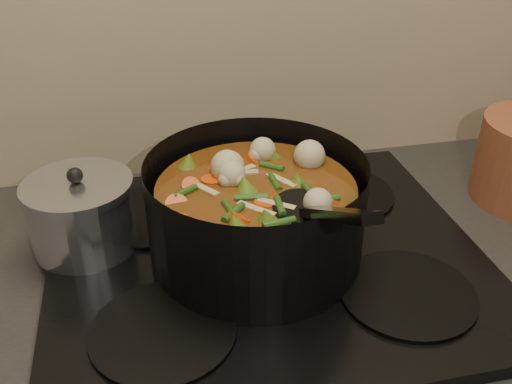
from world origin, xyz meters
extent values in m
cube|color=black|center=(0.00, 1.93, 0.89)|extent=(2.64, 0.64, 0.05)
cube|color=black|center=(0.00, 1.93, 0.92)|extent=(0.62, 0.54, 0.02)
cylinder|color=black|center=(-0.16, 1.80, 0.93)|extent=(0.18, 0.18, 0.01)
cylinder|color=black|center=(0.16, 1.80, 0.93)|extent=(0.18, 0.18, 0.01)
cylinder|color=black|center=(-0.16, 2.06, 0.93)|extent=(0.18, 0.18, 0.01)
cylinder|color=black|center=(0.16, 2.06, 0.93)|extent=(0.18, 0.18, 0.01)
cylinder|color=black|center=(-0.02, 1.93, 1.00)|extent=(0.35, 0.35, 0.15)
cylinder|color=black|center=(-0.02, 1.93, 0.93)|extent=(0.30, 0.30, 0.01)
cylinder|color=#653311|center=(-0.02, 1.93, 0.99)|extent=(0.27, 0.27, 0.10)
cylinder|color=#EB510B|center=(0.02, 1.93, 1.04)|extent=(0.03, 0.03, 0.03)
cylinder|color=#EB510B|center=(0.03, 1.98, 1.04)|extent=(0.04, 0.04, 0.03)
cylinder|color=#EB510B|center=(-0.03, 2.03, 1.04)|extent=(0.04, 0.04, 0.03)
cylinder|color=#EB510B|center=(-0.06, 1.96, 1.04)|extent=(0.03, 0.04, 0.03)
cylinder|color=#EB510B|center=(-0.10, 1.91, 1.04)|extent=(0.04, 0.04, 0.03)
cylinder|color=#EB510B|center=(-0.03, 1.89, 1.04)|extent=(0.04, 0.04, 0.03)
cylinder|color=#EB510B|center=(0.01, 1.86, 1.04)|extent=(0.04, 0.04, 0.03)
cylinder|color=#EB510B|center=(0.08, 1.90, 1.04)|extent=(0.04, 0.03, 0.03)
cylinder|color=#EB510B|center=(0.03, 1.96, 1.04)|extent=(0.04, 0.04, 0.03)
cylinder|color=#EB510B|center=(0.00, 2.02, 1.04)|extent=(0.04, 0.04, 0.03)
cylinder|color=#EB510B|center=(-0.04, 1.96, 1.04)|extent=(0.03, 0.03, 0.03)
cylinder|color=#EB510B|center=(-0.09, 1.93, 1.04)|extent=(0.04, 0.04, 0.03)
cylinder|color=#EB510B|center=(-0.09, 1.85, 1.04)|extent=(0.04, 0.04, 0.03)
sphere|color=#CCBC90|center=(0.05, 1.93, 1.05)|extent=(0.04, 0.04, 0.04)
sphere|color=#CCBC90|center=(-0.02, 1.99, 1.05)|extent=(0.04, 0.04, 0.04)
sphere|color=#CCBC90|center=(-0.08, 1.92, 1.05)|extent=(0.04, 0.04, 0.04)
sphere|color=#CCBC90|center=(-0.01, 1.87, 1.05)|extent=(0.04, 0.04, 0.04)
sphere|color=#CCBC90|center=(0.05, 1.94, 1.05)|extent=(0.04, 0.04, 0.04)
cone|color=#576E1B|center=(-0.08, 1.88, 1.05)|extent=(0.04, 0.04, 0.04)
cone|color=#576E1B|center=(0.01, 1.85, 1.05)|extent=(0.04, 0.04, 0.04)
cone|color=#576E1B|center=(0.07, 1.93, 1.05)|extent=(0.04, 0.04, 0.04)
cone|color=#576E1B|center=(0.01, 2.01, 1.05)|extent=(0.04, 0.04, 0.04)
cone|color=#576E1B|center=(-0.09, 1.98, 1.05)|extent=(0.04, 0.04, 0.04)
cone|color=#576E1B|center=(-0.08, 1.87, 1.05)|extent=(0.04, 0.04, 0.04)
cone|color=#576E1B|center=(0.02, 1.85, 1.05)|extent=(0.04, 0.04, 0.04)
cylinder|color=#274D16|center=(0.01, 1.97, 1.05)|extent=(0.01, 0.04, 0.01)
cylinder|color=#274D16|center=(-0.04, 2.03, 1.05)|extent=(0.04, 0.03, 0.01)
cylinder|color=#274D16|center=(-0.09, 1.97, 1.05)|extent=(0.04, 0.02, 0.01)
cylinder|color=#274D16|center=(-0.07, 1.90, 1.05)|extent=(0.03, 0.04, 0.01)
cylinder|color=#274D16|center=(-0.03, 1.89, 1.05)|extent=(0.03, 0.04, 0.01)
cylinder|color=#274D16|center=(0.05, 1.85, 1.05)|extent=(0.04, 0.02, 0.01)
cylinder|color=#274D16|center=(0.07, 1.93, 1.05)|extent=(0.04, 0.03, 0.01)
cylinder|color=#274D16|center=(0.03, 1.98, 1.05)|extent=(0.01, 0.04, 0.01)
cylinder|color=#274D16|center=(-0.02, 1.98, 1.05)|extent=(0.04, 0.03, 0.01)
cylinder|color=#274D16|center=(-0.11, 1.98, 1.05)|extent=(0.04, 0.02, 0.01)
cylinder|color=#274D16|center=(-0.09, 1.90, 1.05)|extent=(0.03, 0.04, 0.01)
cylinder|color=#274D16|center=(-0.03, 1.87, 1.05)|extent=(0.03, 0.04, 0.01)
cube|color=tan|center=(-0.09, 1.95, 1.05)|extent=(0.04, 0.01, 0.00)
cube|color=tan|center=(-0.05, 1.86, 1.05)|extent=(0.02, 0.05, 0.00)
cube|color=tan|center=(0.05, 1.89, 1.05)|extent=(0.04, 0.03, 0.00)
cube|color=tan|center=(0.04, 1.98, 1.05)|extent=(0.04, 0.04, 0.00)
cube|color=tan|center=(-0.06, 1.99, 1.05)|extent=(0.03, 0.04, 0.00)
cube|color=tan|center=(-0.08, 1.89, 1.05)|extent=(0.05, 0.02, 0.00)
ellipsoid|color=black|center=(0.02, 1.87, 1.04)|extent=(0.09, 0.10, 0.01)
cube|color=black|center=(0.04, 1.76, 1.10)|extent=(0.03, 0.18, 0.11)
cylinder|color=silver|center=(-0.26, 2.01, 0.98)|extent=(0.15, 0.15, 0.09)
cylinder|color=silver|center=(-0.26, 2.01, 1.03)|extent=(0.16, 0.16, 0.01)
sphere|color=black|center=(-0.26, 2.01, 1.05)|extent=(0.02, 0.02, 0.02)
camera|label=1|loc=(-0.16, 1.28, 1.43)|focal=40.00mm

